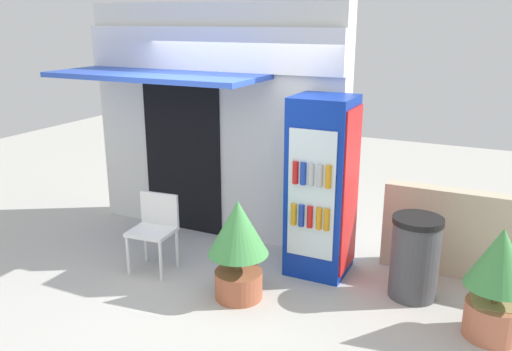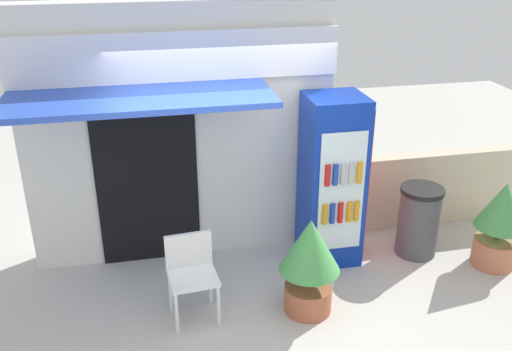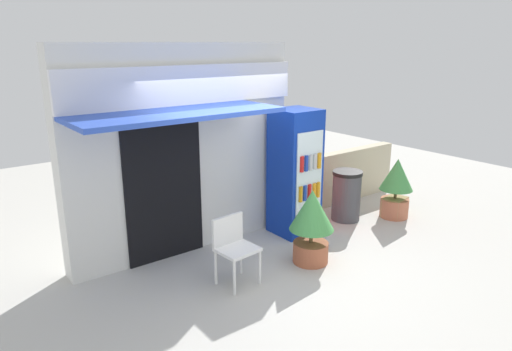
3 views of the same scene
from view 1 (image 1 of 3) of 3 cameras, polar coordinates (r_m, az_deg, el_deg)
ground at (r=5.99m, az=-6.64°, el=-11.08°), size 16.00×16.00×0.00m
storefront_building at (r=6.85m, az=-4.71°, el=6.16°), size 3.48×1.35×2.96m
drink_cooler at (r=5.83m, az=7.11°, el=-1.25°), size 0.66×0.69×1.99m
plastic_chair at (r=6.12m, az=-10.83°, el=-5.25°), size 0.51×0.46×0.87m
potted_plant_near_shop at (r=5.35m, az=-1.93°, el=-7.17°), size 0.62×0.62×1.05m
potted_plant_curbside at (r=5.18m, az=24.60°, el=-9.94°), size 0.57×0.57×1.05m
trash_bin at (r=5.68m, az=16.75°, el=-8.43°), size 0.51×0.51×0.87m
stone_boundary_wall at (r=6.26m, az=24.72°, el=-6.33°), size 2.46×0.21×0.99m
cardboard_box at (r=5.38m, az=24.36°, el=-13.95°), size 0.49×0.40×0.34m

